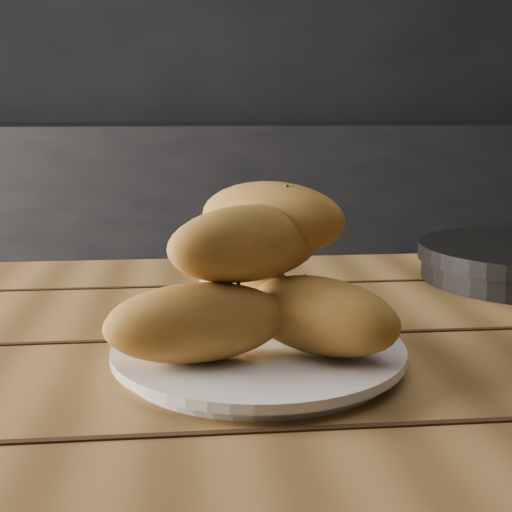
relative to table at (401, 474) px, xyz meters
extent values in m
cube|color=black|center=(-0.08, 2.38, 0.69)|extent=(4.00, 0.04, 2.70)
cube|color=black|center=(-0.08, 2.08, -0.21)|extent=(2.80, 0.60, 0.90)
cube|color=olive|center=(0.00, 0.00, 0.07)|extent=(1.53, 0.93, 0.04)
cylinder|color=white|center=(-0.12, 0.03, 0.10)|extent=(0.22, 0.22, 0.01)
cylinder|color=white|center=(-0.12, 0.03, 0.11)|extent=(0.25, 0.25, 0.01)
ellipsoid|color=#B17331|center=(-0.17, -0.01, 0.14)|extent=(0.16, 0.09, 0.06)
ellipsoid|color=#B17331|center=(-0.07, 0.00, 0.14)|extent=(0.15, 0.14, 0.06)
ellipsoid|color=#B17331|center=(-0.12, 0.08, 0.14)|extent=(0.12, 0.15, 0.06)
ellipsoid|color=#B17331|center=(-0.13, 0.02, 0.20)|extent=(0.16, 0.12, 0.06)
ellipsoid|color=#B17331|center=(-0.11, 0.05, 0.21)|extent=(0.15, 0.13, 0.06)
camera|label=1|loc=(-0.18, -0.54, 0.31)|focal=50.00mm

